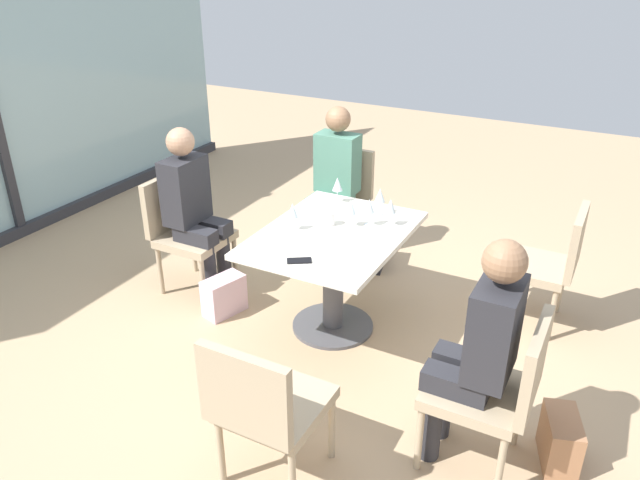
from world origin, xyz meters
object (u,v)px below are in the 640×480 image
(wine_glass_2, at_px, (391,207))
(chair_front_right, at_px, (548,259))
(chair_front_left, at_px, (497,385))
(wine_glass_1, at_px, (380,196))
(person_far_right, at_px, (334,177))
(handbag_0, at_px, (374,251))
(person_near_window, at_px, (193,204))
(chair_side_end, at_px, (264,404))
(handbag_1, at_px, (224,296))
(handbag_2, at_px, (560,440))
(wine_glass_4, at_px, (293,211))
(chair_far_right, at_px, (340,196))
(person_front_left, at_px, (479,344))
(wine_glass_3, at_px, (351,208))
(coffee_cup, at_px, (329,219))
(chair_near_window, at_px, (184,227))
(dining_table_main, at_px, (333,259))
(cell_phone_on_table, at_px, (299,261))
(wine_glass_0, at_px, (369,207))
(wine_glass_5, at_px, (337,185))

(wine_glass_2, bearing_deg, chair_front_right, -64.28)
(chair_front_left, distance_m, wine_glass_1, 1.63)
(person_far_right, relative_size, handbag_0, 4.20)
(person_near_window, height_order, handbag_0, person_near_window)
(chair_side_end, distance_m, handbag_1, 1.64)
(handbag_2, bearing_deg, wine_glass_4, 57.86)
(wine_glass_2, distance_m, handbag_0, 1.06)
(chair_far_right, distance_m, person_front_left, 2.46)
(wine_glass_3, xyz_separation_m, coffee_cup, (-0.05, 0.13, -0.09))
(chair_far_right, bearing_deg, wine_glass_4, -168.46)
(chair_near_window, xyz_separation_m, wine_glass_2, (0.27, -1.53, 0.37))
(dining_table_main, relative_size, cell_phone_on_table, 8.18)
(chair_front_left, height_order, handbag_1, chair_front_left)
(coffee_cup, xyz_separation_m, handbag_1, (-0.28, 0.69, -0.64))
(handbag_0, bearing_deg, wine_glass_2, -163.85)
(wine_glass_3, xyz_separation_m, wine_glass_4, (-0.22, 0.31, 0.00))
(handbag_0, bearing_deg, wine_glass_1, -168.53)
(chair_near_window, relative_size, handbag_1, 2.90)
(chair_front_right, bearing_deg, wine_glass_2, 115.72)
(wine_glass_0, bearing_deg, dining_table_main, 142.41)
(chair_far_right, bearing_deg, handbag_0, -110.83)
(dining_table_main, bearing_deg, chair_side_end, -166.48)
(dining_table_main, height_order, handbag_2, dining_table_main)
(person_front_left, xyz_separation_m, wine_glass_5, (1.19, 1.34, 0.16))
(chair_far_right, bearing_deg, person_far_right, -180.00)
(chair_near_window, bearing_deg, wine_glass_2, -80.11)
(handbag_0, bearing_deg, wine_glass_3, 177.91)
(dining_table_main, xyz_separation_m, wine_glass_3, (0.13, -0.06, 0.33))
(chair_far_right, xyz_separation_m, person_near_window, (-1.10, 0.65, 0.20))
(chair_far_right, xyz_separation_m, wine_glass_2, (-0.83, -0.77, 0.37))
(wine_glass_0, xyz_separation_m, handbag_1, (-0.40, 0.93, -0.72))
(wine_glass_4, distance_m, wine_glass_5, 0.56)
(cell_phone_on_table, bearing_deg, wine_glass_0, -45.75)
(chair_front_right, height_order, wine_glass_3, wine_glass_3)
(cell_phone_on_table, relative_size, handbag_2, 0.48)
(wine_glass_5, bearing_deg, handbag_0, -12.20)
(chair_far_right, distance_m, wine_glass_0, 1.16)
(wine_glass_0, distance_m, coffee_cup, 0.27)
(chair_near_window, bearing_deg, person_near_window, -90.00)
(handbag_0, bearing_deg, handbag_2, -144.87)
(chair_side_end, relative_size, chair_front_right, 1.00)
(chair_front_left, xyz_separation_m, wine_glass_1, (1.14, 1.10, 0.37))
(chair_front_left, bearing_deg, handbag_0, 38.70)
(handbag_2, bearing_deg, wine_glass_5, 42.29)
(wine_glass_3, bearing_deg, cell_phone_on_table, 174.29)
(handbag_1, distance_m, handbag_2, 2.37)
(chair_front_right, bearing_deg, wine_glass_0, 115.90)
(chair_near_window, distance_m, wine_glass_0, 1.46)
(person_near_window, xyz_separation_m, wine_glass_3, (0.13, -1.19, 0.16))
(wine_glass_2, xyz_separation_m, handbag_1, (-0.46, 1.05, -0.72))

